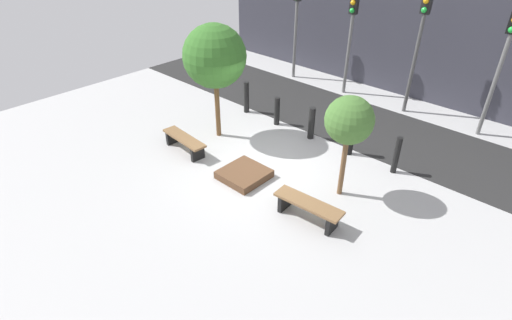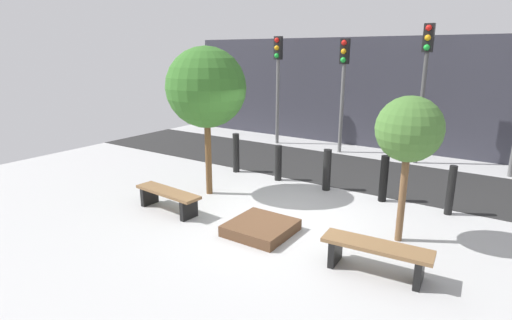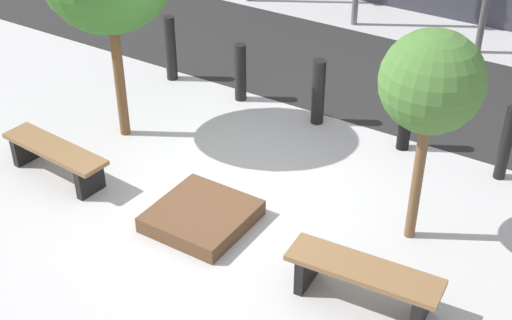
{
  "view_description": "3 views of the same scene",
  "coord_description": "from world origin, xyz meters",
  "px_view_note": "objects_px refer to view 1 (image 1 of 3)",
  "views": [
    {
      "loc": [
        6.08,
        -6.7,
        5.98
      ],
      "look_at": [
        0.46,
        -0.67,
        0.75
      ],
      "focal_mm": 28.0,
      "sensor_mm": 36.0,
      "label": 1
    },
    {
      "loc": [
        3.72,
        -6.33,
        3.24
      ],
      "look_at": [
        -0.52,
        -0.03,
        1.19
      ],
      "focal_mm": 28.0,
      "sensor_mm": 36.0,
      "label": 2
    },
    {
      "loc": [
        4.2,
        -6.03,
        5.29
      ],
      "look_at": [
        0.47,
        -0.17,
        0.81
      ],
      "focal_mm": 50.0,
      "sensor_mm": 36.0,
      "label": 3
    }
  ],
  "objects_px": {
    "bollard_far_right": "(396,155)",
    "traffic_light_west": "(296,12)",
    "tree_behind_left_bench": "(215,57)",
    "bollard_right": "(351,138)",
    "bollard_left": "(277,111)",
    "tree_behind_right_bench": "(349,121)",
    "traffic_light_mid_west": "(352,25)",
    "planter_bed": "(244,174)",
    "traffic_light_mid_east": "(421,30)",
    "traffic_light_east": "(506,50)",
    "bench_left": "(184,141)",
    "bollard_center": "(312,123)",
    "bench_right": "(308,207)",
    "bollard_far_left": "(246,97)"
  },
  "relations": [
    {
      "from": "bench_left",
      "to": "traffic_light_mid_west",
      "type": "xyz_separation_m",
      "value": [
        0.97,
        6.86,
        2.2
      ]
    },
    {
      "from": "planter_bed",
      "to": "bollard_far_left",
      "type": "height_order",
      "value": "bollard_far_left"
    },
    {
      "from": "bench_right",
      "to": "traffic_light_mid_east",
      "type": "height_order",
      "value": "traffic_light_mid_east"
    },
    {
      "from": "bench_left",
      "to": "tree_behind_left_bench",
      "type": "xyz_separation_m",
      "value": [
        -0.0,
        1.32,
        2.15
      ]
    },
    {
      "from": "bollard_left",
      "to": "bollard_far_right",
      "type": "distance_m",
      "value": 4.09
    },
    {
      "from": "bench_left",
      "to": "bollard_left",
      "type": "distance_m",
      "value": 3.22
    },
    {
      "from": "bench_left",
      "to": "tree_behind_right_bench",
      "type": "xyz_separation_m",
      "value": [
        4.39,
        1.32,
        1.67
      ]
    },
    {
      "from": "bench_left",
      "to": "planter_bed",
      "type": "distance_m",
      "value": 2.22
    },
    {
      "from": "tree_behind_right_bench",
      "to": "traffic_light_east",
      "type": "height_order",
      "value": "traffic_light_east"
    },
    {
      "from": "traffic_light_mid_east",
      "to": "traffic_light_east",
      "type": "relative_size",
      "value": 1.04
    },
    {
      "from": "planter_bed",
      "to": "bollard_left",
      "type": "relative_size",
      "value": 1.21
    },
    {
      "from": "planter_bed",
      "to": "bollard_far_left",
      "type": "distance_m",
      "value": 4.01
    },
    {
      "from": "planter_bed",
      "to": "tree_behind_left_bench",
      "type": "relative_size",
      "value": 0.33
    },
    {
      "from": "bench_right",
      "to": "bollard_center",
      "type": "xyz_separation_m",
      "value": [
        -2.2,
        3.1,
        0.17
      ]
    },
    {
      "from": "planter_bed",
      "to": "bollard_center",
      "type": "distance_m",
      "value": 2.93
    },
    {
      "from": "bollard_far_right",
      "to": "traffic_light_east",
      "type": "distance_m",
      "value": 4.42
    },
    {
      "from": "traffic_light_mid_east",
      "to": "traffic_light_east",
      "type": "distance_m",
      "value": 2.45
    },
    {
      "from": "bollard_left",
      "to": "traffic_light_west",
      "type": "xyz_separation_m",
      "value": [
        -2.3,
        3.76,
        2.14
      ]
    },
    {
      "from": "bollard_far_left",
      "to": "traffic_light_west",
      "type": "relative_size",
      "value": 0.29
    },
    {
      "from": "bench_left",
      "to": "bollard_center",
      "type": "xyz_separation_m",
      "value": [
        2.2,
        3.1,
        0.18
      ]
    },
    {
      "from": "planter_bed",
      "to": "bollard_far_left",
      "type": "bearing_deg",
      "value": 133.21
    },
    {
      "from": "traffic_light_east",
      "to": "bollard_far_left",
      "type": "bearing_deg",
      "value": -149.55
    },
    {
      "from": "tree_behind_right_bench",
      "to": "traffic_light_west",
      "type": "relative_size",
      "value": 0.68
    },
    {
      "from": "traffic_light_mid_west",
      "to": "traffic_light_mid_east",
      "type": "xyz_separation_m",
      "value": [
        2.44,
        0.0,
        0.23
      ]
    },
    {
      "from": "bollard_left",
      "to": "traffic_light_east",
      "type": "relative_size",
      "value": 0.24
    },
    {
      "from": "bollard_left",
      "to": "tree_behind_right_bench",
      "type": "bearing_deg",
      "value": -26.58
    },
    {
      "from": "planter_bed",
      "to": "bollard_left",
      "type": "distance_m",
      "value": 3.23
    },
    {
      "from": "traffic_light_mid_east",
      "to": "bollard_far_left",
      "type": "bearing_deg",
      "value": -136.42
    },
    {
      "from": "bench_left",
      "to": "bollard_center",
      "type": "relative_size",
      "value": 1.64
    },
    {
      "from": "bollard_far_right",
      "to": "traffic_light_mid_west",
      "type": "distance_m",
      "value": 5.81
    },
    {
      "from": "bollard_right",
      "to": "traffic_light_mid_east",
      "type": "bearing_deg",
      "value": 92.17
    },
    {
      "from": "traffic_light_mid_west",
      "to": "planter_bed",
      "type": "bearing_deg",
      "value": -79.61
    },
    {
      "from": "bollard_far_right",
      "to": "traffic_light_west",
      "type": "height_order",
      "value": "traffic_light_west"
    },
    {
      "from": "bollard_far_left",
      "to": "traffic_light_west",
      "type": "xyz_separation_m",
      "value": [
        -0.94,
        3.76,
        2.06
      ]
    },
    {
      "from": "planter_bed",
      "to": "bollard_far_right",
      "type": "distance_m",
      "value": 4.01
    },
    {
      "from": "bench_right",
      "to": "bollard_far_right",
      "type": "distance_m",
      "value": 3.16
    },
    {
      "from": "tree_behind_left_bench",
      "to": "bollard_left",
      "type": "xyz_separation_m",
      "value": [
        0.83,
        1.78,
        -2.01
      ]
    },
    {
      "from": "bollard_far_left",
      "to": "traffic_light_east",
      "type": "bearing_deg",
      "value": 30.45
    },
    {
      "from": "bollard_far_left",
      "to": "traffic_light_mid_east",
      "type": "distance_m",
      "value": 5.89
    },
    {
      "from": "tree_behind_left_bench",
      "to": "bollard_far_right",
      "type": "distance_m",
      "value": 5.59
    },
    {
      "from": "bollard_left",
      "to": "bench_left",
      "type": "bearing_deg",
      "value": -105.01
    },
    {
      "from": "bench_right",
      "to": "planter_bed",
      "type": "bearing_deg",
      "value": 170.36
    },
    {
      "from": "traffic_light_west",
      "to": "traffic_light_east",
      "type": "height_order",
      "value": "traffic_light_east"
    },
    {
      "from": "tree_behind_left_bench",
      "to": "bollard_right",
      "type": "xyz_separation_m",
      "value": [
        3.56,
        1.78,
        -1.95
      ]
    },
    {
      "from": "bench_right",
      "to": "tree_behind_right_bench",
      "type": "height_order",
      "value": "tree_behind_right_bench"
    },
    {
      "from": "bench_right",
      "to": "bollard_far_left",
      "type": "bearing_deg",
      "value": 143.33
    },
    {
      "from": "tree_behind_right_bench",
      "to": "bollard_far_right",
      "type": "height_order",
      "value": "tree_behind_right_bench"
    },
    {
      "from": "tree_behind_left_bench",
      "to": "tree_behind_right_bench",
      "type": "xyz_separation_m",
      "value": [
        4.39,
        0.0,
        -0.49
      ]
    },
    {
      "from": "bollard_left",
      "to": "traffic_light_east",
      "type": "distance_m",
      "value": 6.65
    },
    {
      "from": "planter_bed",
      "to": "bollard_left",
      "type": "xyz_separation_m",
      "value": [
        -1.36,
        2.9,
        0.36
      ]
    }
  ]
}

